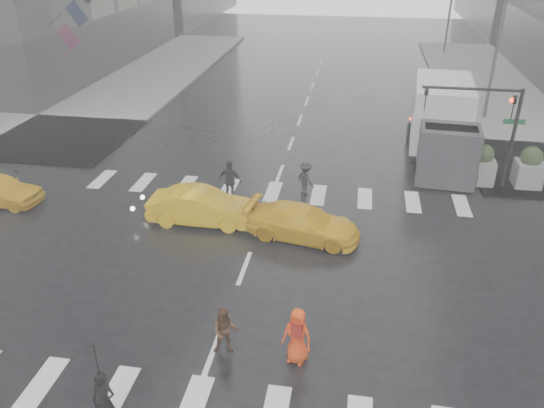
% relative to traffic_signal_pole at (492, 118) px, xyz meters
% --- Properties ---
extents(ground, '(120.00, 120.00, 0.00)m').
position_rel_traffic_signal_pole_xyz_m(ground, '(-9.01, -8.01, -3.22)').
color(ground, black).
rests_on(ground, ground).
extents(sidewalk_nw, '(35.00, 35.00, 0.15)m').
position_rel_traffic_signal_pole_xyz_m(sidewalk_nw, '(-28.51, 9.49, -3.14)').
color(sidewalk_nw, slate).
rests_on(sidewalk_nw, ground).
extents(road_markings, '(18.00, 48.00, 0.01)m').
position_rel_traffic_signal_pole_xyz_m(road_markings, '(-9.01, -8.01, -3.21)').
color(road_markings, silver).
rests_on(road_markings, ground).
extents(traffic_signal_pole, '(4.45, 0.42, 4.50)m').
position_rel_traffic_signal_pole_xyz_m(traffic_signal_pole, '(0.00, 0.00, 0.00)').
color(traffic_signal_pole, black).
rests_on(traffic_signal_pole, ground).
extents(street_lamp_near, '(2.15, 0.22, 9.00)m').
position_rel_traffic_signal_pole_xyz_m(street_lamp_near, '(1.86, 9.99, 1.73)').
color(street_lamp_near, '#59595B').
rests_on(street_lamp_near, ground).
extents(planter_west, '(1.10, 1.10, 1.80)m').
position_rel_traffic_signal_pole_xyz_m(planter_west, '(-2.01, 0.19, -2.23)').
color(planter_west, slate).
rests_on(planter_west, ground).
extents(planter_mid, '(1.10, 1.10, 1.80)m').
position_rel_traffic_signal_pole_xyz_m(planter_mid, '(-0.01, 0.19, -2.23)').
color(planter_mid, slate).
rests_on(planter_mid, ground).
extents(planter_east, '(1.10, 1.10, 1.80)m').
position_rel_traffic_signal_pole_xyz_m(planter_east, '(1.99, 0.19, -2.23)').
color(planter_east, slate).
rests_on(planter_east, ground).
extents(flag_cluster, '(2.87, 3.06, 4.69)m').
position_rel_traffic_signal_pole_xyz_m(flag_cluster, '(-24.09, 10.49, 2.42)').
color(flag_cluster, '#59595B').
rests_on(flag_cluster, ground).
extents(pedestrian_black, '(0.98, 1.00, 2.43)m').
position_rel_traffic_signal_pole_xyz_m(pedestrian_black, '(-10.77, -14.81, -1.57)').
color(pedestrian_black, black).
rests_on(pedestrian_black, ground).
extents(pedestrian_brown, '(0.80, 0.68, 1.43)m').
position_rel_traffic_signal_pole_xyz_m(pedestrian_brown, '(-8.66, -12.01, -2.50)').
color(pedestrian_brown, '#432818').
rests_on(pedestrian_brown, ground).
extents(pedestrian_orange, '(0.92, 0.73, 1.64)m').
position_rel_traffic_signal_pole_xyz_m(pedestrian_orange, '(-6.71, -12.01, -2.39)').
color(pedestrian_orange, '#EB3F10').
rests_on(pedestrian_orange, ground).
extents(pedestrian_far_a, '(1.11, 0.76, 1.76)m').
position_rel_traffic_signal_pole_xyz_m(pedestrian_far_a, '(-10.66, -3.01, -2.34)').
color(pedestrian_far_a, black).
rests_on(pedestrian_far_a, ground).
extents(pedestrian_far_b, '(1.08, 1.07, 1.51)m').
position_rel_traffic_signal_pole_xyz_m(pedestrian_far_b, '(-7.58, -2.05, -2.46)').
color(pedestrian_far_b, black).
rests_on(pedestrian_far_b, ground).
extents(taxi_mid, '(4.17, 1.49, 1.37)m').
position_rel_traffic_signal_pole_xyz_m(taxi_mid, '(-11.29, -5.16, -2.53)').
color(taxi_mid, yellow).
rests_on(taxi_mid, ground).
extents(taxi_rear, '(3.98, 2.29, 1.23)m').
position_rel_traffic_signal_pole_xyz_m(taxi_rear, '(-7.29, -5.64, -2.60)').
color(taxi_rear, yellow).
rests_on(taxi_rear, ground).
extents(box_truck, '(2.65, 7.06, 3.75)m').
position_rel_traffic_signal_pole_xyz_m(box_truck, '(-1.53, 2.72, -1.21)').
color(box_truck, silver).
rests_on(box_truck, ground).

